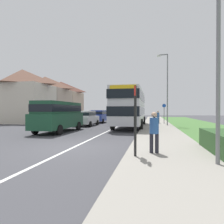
{
  "coord_description": "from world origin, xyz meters",
  "views": [
    {
      "loc": [
        3.56,
        -8.0,
        1.73
      ],
      "look_at": [
        0.57,
        5.95,
        1.6
      ],
      "focal_mm": 29.74,
      "sensor_mm": 36.0,
      "label": 1
    }
  ],
  "objects_px": {
    "cycle_route_sign": "(164,113)",
    "pedestrian_at_stop": "(154,130)",
    "parked_car_white": "(86,118)",
    "parked_car_blue": "(99,116)",
    "street_lamp_near": "(215,29)",
    "parked_van_dark_green": "(59,114)",
    "pedestrian_walking_away": "(158,116)",
    "street_lamp_mid": "(166,85)",
    "bus_stop_sign": "(135,116)",
    "double_decker_bus": "(130,106)"
  },
  "relations": [
    {
      "from": "cycle_route_sign",
      "to": "pedestrian_at_stop",
      "type": "bearing_deg",
      "value": -94.88
    },
    {
      "from": "parked_car_white",
      "to": "pedestrian_at_stop",
      "type": "height_order",
      "value": "parked_car_white"
    },
    {
      "from": "parked_car_blue",
      "to": "street_lamp_near",
      "type": "height_order",
      "value": "street_lamp_near"
    },
    {
      "from": "parked_van_dark_green",
      "to": "pedestrian_walking_away",
      "type": "height_order",
      "value": "parked_van_dark_green"
    },
    {
      "from": "parked_car_blue",
      "to": "cycle_route_sign",
      "type": "xyz_separation_m",
      "value": [
        8.65,
        -1.58,
        0.48
      ]
    },
    {
      "from": "parked_van_dark_green",
      "to": "street_lamp_mid",
      "type": "height_order",
      "value": "street_lamp_mid"
    },
    {
      "from": "parked_car_blue",
      "to": "pedestrian_at_stop",
      "type": "height_order",
      "value": "parked_car_blue"
    },
    {
      "from": "parked_car_blue",
      "to": "parked_van_dark_green",
      "type": "bearing_deg",
      "value": -90.44
    },
    {
      "from": "street_lamp_mid",
      "to": "parked_van_dark_green",
      "type": "bearing_deg",
      "value": -141.39
    },
    {
      "from": "parked_van_dark_green",
      "to": "parked_car_white",
      "type": "distance_m",
      "value": 6.03
    },
    {
      "from": "pedestrian_walking_away",
      "to": "bus_stop_sign",
      "type": "bearing_deg",
      "value": -94.47
    },
    {
      "from": "double_decker_bus",
      "to": "parked_car_white",
      "type": "distance_m",
      "value": 5.21
    },
    {
      "from": "pedestrian_walking_away",
      "to": "parked_van_dark_green",
      "type": "bearing_deg",
      "value": -129.32
    },
    {
      "from": "pedestrian_walking_away",
      "to": "street_lamp_near",
      "type": "relative_size",
      "value": 0.23
    },
    {
      "from": "cycle_route_sign",
      "to": "parked_van_dark_green",
      "type": "bearing_deg",
      "value": -132.05
    },
    {
      "from": "pedestrian_at_stop",
      "to": "bus_stop_sign",
      "type": "height_order",
      "value": "bus_stop_sign"
    },
    {
      "from": "pedestrian_at_stop",
      "to": "street_lamp_mid",
      "type": "height_order",
      "value": "street_lamp_mid"
    },
    {
      "from": "parked_van_dark_green",
      "to": "parked_car_blue",
      "type": "relative_size",
      "value": 1.29
    },
    {
      "from": "pedestrian_walking_away",
      "to": "bus_stop_sign",
      "type": "distance_m",
      "value": 16.92
    },
    {
      "from": "bus_stop_sign",
      "to": "street_lamp_near",
      "type": "relative_size",
      "value": 0.36
    },
    {
      "from": "parked_van_dark_green",
      "to": "street_lamp_mid",
      "type": "relative_size",
      "value": 0.71
    },
    {
      "from": "cycle_route_sign",
      "to": "street_lamp_mid",
      "type": "distance_m",
      "value": 4.01
    },
    {
      "from": "double_decker_bus",
      "to": "parked_car_white",
      "type": "relative_size",
      "value": 2.39
    },
    {
      "from": "pedestrian_at_stop",
      "to": "bus_stop_sign",
      "type": "xyz_separation_m",
      "value": [
        -0.66,
        -0.61,
        0.56
      ]
    },
    {
      "from": "double_decker_bus",
      "to": "bus_stop_sign",
      "type": "height_order",
      "value": "double_decker_bus"
    },
    {
      "from": "cycle_route_sign",
      "to": "street_lamp_mid",
      "type": "height_order",
      "value": "street_lamp_mid"
    },
    {
      "from": "parked_van_dark_green",
      "to": "pedestrian_walking_away",
      "type": "xyz_separation_m",
      "value": [
        8.02,
        9.79,
        -0.44
      ]
    },
    {
      "from": "pedestrian_at_stop",
      "to": "parked_van_dark_green",
      "type": "bearing_deg",
      "value": 138.7
    },
    {
      "from": "pedestrian_walking_away",
      "to": "double_decker_bus",
      "type": "bearing_deg",
      "value": -122.37
    },
    {
      "from": "cycle_route_sign",
      "to": "street_lamp_mid",
      "type": "xyz_separation_m",
      "value": [
        0.07,
        -2.65,
        3.0
      ]
    },
    {
      "from": "cycle_route_sign",
      "to": "street_lamp_near",
      "type": "distance_m",
      "value": 17.45
    },
    {
      "from": "parked_van_dark_green",
      "to": "pedestrian_at_stop",
      "type": "xyz_separation_m",
      "value": [
        7.36,
        -6.46,
        -0.44
      ]
    },
    {
      "from": "double_decker_bus",
      "to": "street_lamp_mid",
      "type": "bearing_deg",
      "value": 26.17
    },
    {
      "from": "double_decker_bus",
      "to": "bus_stop_sign",
      "type": "distance_m",
      "value": 12.41
    },
    {
      "from": "double_decker_bus",
      "to": "cycle_route_sign",
      "type": "xyz_separation_m",
      "value": [
        3.61,
        4.46,
        -0.71
      ]
    },
    {
      "from": "parked_van_dark_green",
      "to": "street_lamp_near",
      "type": "distance_m",
      "value": 12.13
    },
    {
      "from": "pedestrian_walking_away",
      "to": "street_lamp_mid",
      "type": "xyz_separation_m",
      "value": [
        0.79,
        -2.76,
        3.46
      ]
    },
    {
      "from": "double_decker_bus",
      "to": "street_lamp_near",
      "type": "distance_m",
      "value": 13.52
    },
    {
      "from": "double_decker_bus",
      "to": "parked_car_blue",
      "type": "xyz_separation_m",
      "value": [
        -5.04,
        6.04,
        -1.19
      ]
    },
    {
      "from": "bus_stop_sign",
      "to": "street_lamp_near",
      "type": "xyz_separation_m",
      "value": [
        2.39,
        -0.47,
        2.63
      ]
    },
    {
      "from": "parked_van_dark_green",
      "to": "pedestrian_walking_away",
      "type": "relative_size",
      "value": 3.31
    },
    {
      "from": "parked_van_dark_green",
      "to": "bus_stop_sign",
      "type": "distance_m",
      "value": 9.74
    },
    {
      "from": "bus_stop_sign",
      "to": "cycle_route_sign",
      "type": "relative_size",
      "value": 1.03
    },
    {
      "from": "double_decker_bus",
      "to": "parked_van_dark_green",
      "type": "bearing_deg",
      "value": -134.45
    },
    {
      "from": "parked_van_dark_green",
      "to": "bus_stop_sign",
      "type": "relative_size",
      "value": 2.13
    },
    {
      "from": "double_decker_bus",
      "to": "bus_stop_sign",
      "type": "xyz_separation_m",
      "value": [
        1.58,
        -12.29,
        -0.6
      ]
    },
    {
      "from": "street_lamp_near",
      "to": "bus_stop_sign",
      "type": "bearing_deg",
      "value": 168.77
    },
    {
      "from": "double_decker_bus",
      "to": "street_lamp_mid",
      "type": "distance_m",
      "value": 4.7
    },
    {
      "from": "pedestrian_walking_away",
      "to": "cycle_route_sign",
      "type": "bearing_deg",
      "value": -8.39
    },
    {
      "from": "bus_stop_sign",
      "to": "parked_car_white",
      "type": "bearing_deg",
      "value": 116.72
    }
  ]
}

